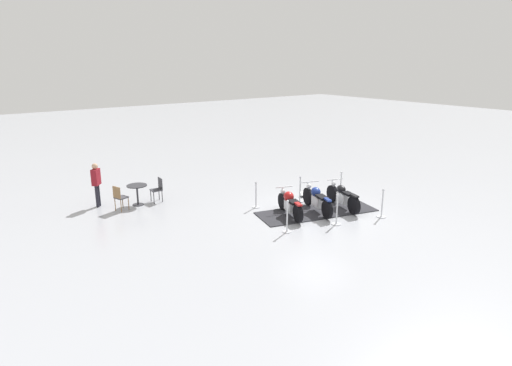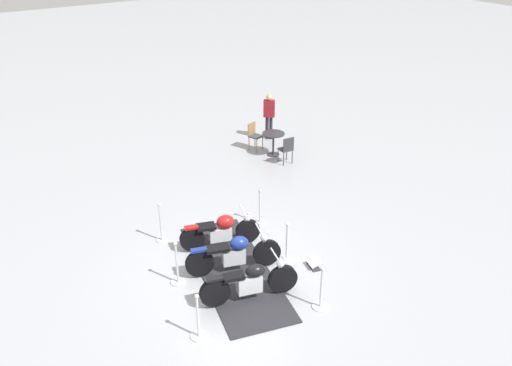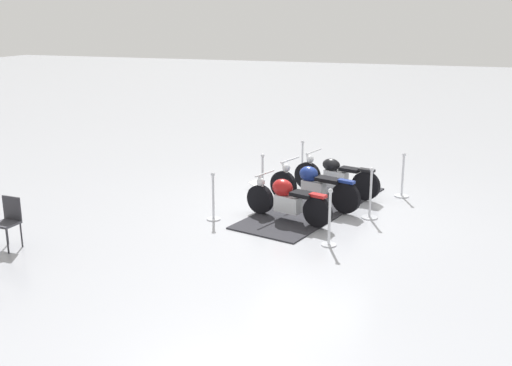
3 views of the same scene
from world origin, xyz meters
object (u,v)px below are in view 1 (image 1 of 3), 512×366
at_px(motorcycle_navy, 317,199).
at_px(stanchion_right_front, 341,189).
at_px(bystander_person, 96,181).
at_px(motorcycle_maroon, 290,203).
at_px(cafe_table, 137,190).
at_px(stanchion_left_front, 382,208).
at_px(info_placard, 305,195).
at_px(stanchion_left_mid, 337,215).
at_px(motorcycle_black, 342,196).
at_px(stanchion_left_rear, 287,221).
at_px(cafe_chair_across_table, 120,196).
at_px(stanchion_right_rear, 256,198).
at_px(cafe_chair_near_table, 158,188).
at_px(stanchion_right_mid, 300,193).

xyz_separation_m(motorcycle_navy, stanchion_right_front, (-2.13, -0.80, -0.19)).
xyz_separation_m(stanchion_right_front, bystander_person, (8.37, -4.61, 0.70)).
bearing_deg(motorcycle_maroon, cafe_table, 59.68).
xyz_separation_m(stanchion_left_front, info_placard, (0.54, -3.40, -0.25)).
height_order(stanchion_left_mid, info_placard, stanchion_left_mid).
relative_size(motorcycle_navy, stanchion_left_mid, 2.00).
height_order(motorcycle_maroon, cafe_table, motorcycle_maroon).
bearing_deg(stanchion_right_front, bystander_person, -28.82).
bearing_deg(motorcycle_black, info_placard, 20.12).
relative_size(cafe_table, bystander_person, 0.47).
bearing_deg(stanchion_left_rear, motorcycle_black, -169.90).
bearing_deg(stanchion_left_mid, motorcycle_navy, -104.48).
relative_size(stanchion_right_front, cafe_chair_across_table, 1.09).
distance_m(motorcycle_black, cafe_table, 7.80).
xyz_separation_m(motorcycle_black, stanchion_left_rear, (3.22, 0.57, -0.07)).
relative_size(motorcycle_navy, bystander_person, 1.30).
xyz_separation_m(stanchion_right_rear, stanchion_right_front, (-3.62, 0.93, -0.05)).
height_order(stanchion_left_rear, cafe_chair_near_table, stanchion_left_rear).
height_order(motorcycle_navy, cafe_chair_across_table, motorcycle_navy).
xyz_separation_m(stanchion_left_mid, cafe_chair_across_table, (5.40, -5.74, 0.22)).
relative_size(stanchion_right_front, cafe_chair_near_table, 1.10).
bearing_deg(cafe_chair_near_table, stanchion_left_front, 135.18).
relative_size(cafe_table, cafe_chair_across_table, 0.83).
bearing_deg(motorcycle_navy, cafe_table, 65.03).
height_order(stanchion_left_front, stanchion_right_front, stanchion_left_front).
bearing_deg(stanchion_right_rear, stanchion_right_mid, 165.59).
relative_size(motorcycle_navy, stanchion_left_rear, 2.01).
xyz_separation_m(motorcycle_navy, stanchion_left_mid, (0.34, 1.32, -0.16)).
distance_m(stanchion_left_rear, info_placard, 3.96).
distance_m(stanchion_right_rear, stanchion_right_mid, 1.87).
xyz_separation_m(stanchion_left_mid, bystander_person, (5.90, -6.72, 0.67)).
height_order(motorcycle_black, cafe_table, motorcycle_black).
relative_size(motorcycle_maroon, stanchion_left_mid, 1.81).
height_order(stanchion_right_front, cafe_chair_across_table, stanchion_right_front).
bearing_deg(stanchion_left_mid, cafe_table, -52.38).
bearing_deg(cafe_chair_across_table, motorcycle_black, -52.92).
relative_size(info_placard, bystander_person, 0.26).
bearing_deg(cafe_table, cafe_chair_across_table, 18.31).
bearing_deg(stanchion_left_front, stanchion_right_front, -104.41).
bearing_deg(motorcycle_navy, info_placard, -11.47).
distance_m(stanchion_left_front, stanchion_right_front, 2.66).
bearing_deg(stanchion_left_front, stanchion_left_rear, -14.41).
height_order(stanchion_left_rear, stanchion_left_front, stanchion_left_rear).
xyz_separation_m(cafe_table, bystander_person, (1.28, -0.73, 0.41)).
bearing_deg(stanchion_right_front, info_placard, -34.15).
bearing_deg(stanchion_left_mid, stanchion_left_front, 165.59).
distance_m(cafe_table, cafe_chair_near_table, 0.83).
bearing_deg(stanchion_right_front, stanchion_right_mid, -14.41).
xyz_separation_m(stanchion_left_rear, bystander_person, (4.09, -6.26, 0.61)).
relative_size(motorcycle_maroon, cafe_table, 2.49).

